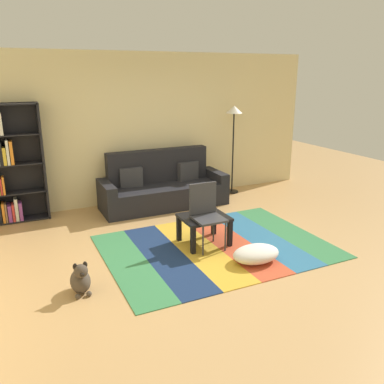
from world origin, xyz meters
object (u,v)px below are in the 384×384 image
at_px(standing_lamp, 234,121).
at_px(tv_remote, 209,215).
at_px(coffee_table, 204,221).
at_px(dog, 81,280).
at_px(folding_chair, 206,210).
at_px(couch, 163,188).
at_px(pouf, 256,254).
at_px(bookshelf, 7,167).

bearing_deg(standing_lamp, tv_remote, -128.03).
relative_size(coffee_table, tv_remote, 4.31).
height_order(coffee_table, dog, coffee_table).
bearing_deg(dog, tv_remote, 16.97).
xyz_separation_m(tv_remote, folding_chair, (-0.09, -0.08, 0.11)).
relative_size(couch, standing_lamp, 1.31).
bearing_deg(standing_lamp, couch, -173.42).
height_order(pouf, dog, dog).
relative_size(standing_lamp, folding_chair, 1.92).
xyz_separation_m(coffee_table, dog, (-1.82, -0.59, -0.18)).
bearing_deg(standing_lamp, folding_chair, -128.59).
xyz_separation_m(dog, standing_lamp, (3.49, 2.62, 1.28)).
bearing_deg(couch, bookshelf, 173.59).
xyz_separation_m(couch, bookshelf, (-2.50, 0.28, 0.57)).
xyz_separation_m(coffee_table, tv_remote, (0.07, -0.01, 0.09)).
height_order(dog, standing_lamp, standing_lamp).
xyz_separation_m(couch, tv_remote, (-0.02, -1.86, 0.09)).
distance_m(coffee_table, pouf, 0.90).
bearing_deg(standing_lamp, pouf, -115.16).
relative_size(bookshelf, standing_lamp, 1.10).
bearing_deg(coffee_table, pouf, -66.90).
bearing_deg(couch, dog, -128.25).
bearing_deg(dog, standing_lamp, 36.85).
bearing_deg(standing_lamp, bookshelf, 178.60).
xyz_separation_m(bookshelf, standing_lamp, (4.07, -0.10, 0.53)).
bearing_deg(dog, couch, 51.75).
xyz_separation_m(pouf, folding_chair, (-0.36, 0.71, 0.42)).
distance_m(bookshelf, dog, 2.88).
bearing_deg(couch, standing_lamp, 6.58).
height_order(bookshelf, pouf, bookshelf).
distance_m(coffee_table, standing_lamp, 2.85).
xyz_separation_m(standing_lamp, folding_chair, (-1.69, -2.12, -0.91)).
xyz_separation_m(bookshelf, dog, (0.58, -2.72, -0.75)).
relative_size(couch, dog, 5.69).
bearing_deg(pouf, dog, 174.49).
bearing_deg(pouf, coffee_table, 113.10).
height_order(dog, tv_remote, tv_remote).
bearing_deg(tv_remote, dog, -172.34).
bearing_deg(coffee_table, bookshelf, 138.48).
bearing_deg(coffee_table, dog, -162.05).
distance_m(dog, folding_chair, 1.91).
bearing_deg(couch, tv_remote, -90.71).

